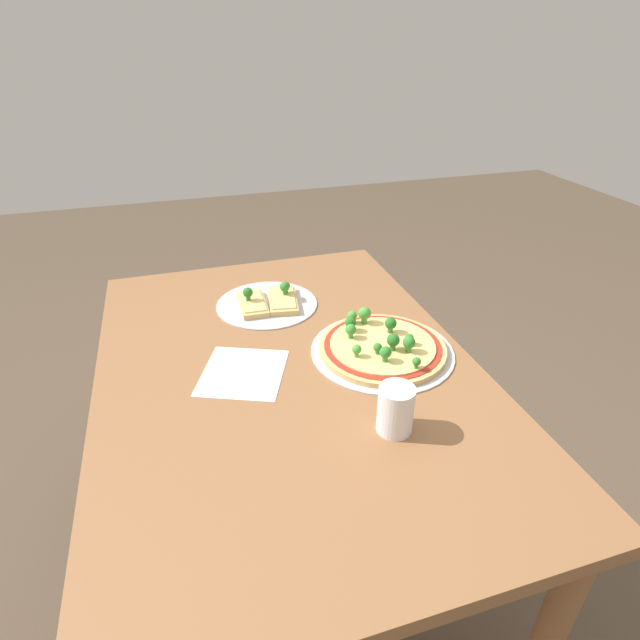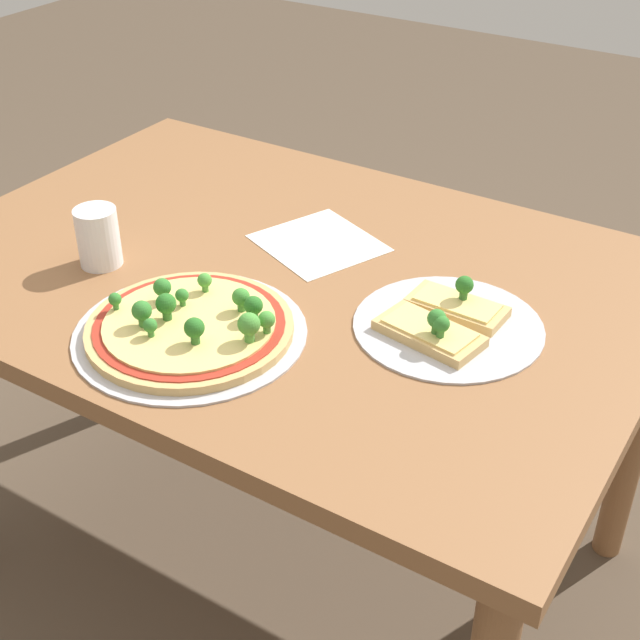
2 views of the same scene
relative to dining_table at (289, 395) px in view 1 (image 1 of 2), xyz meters
The scene contains 6 objects.
ground_plane 0.64m from the dining_table, ahead, with size 8.00×8.00×0.00m, color brown.
dining_table is the anchor object (origin of this frame).
pizza_tray_whole 0.27m from the dining_table, 88.93° to the left, with size 0.36×0.36×0.07m.
pizza_tray_slice 0.34m from the dining_table, behind, with size 0.30×0.30×0.06m.
drinking_cup 0.35m from the dining_table, 29.22° to the left, with size 0.07×0.07×0.11m, color white.
paper_menu 0.14m from the dining_table, 93.31° to the right, with size 0.20×0.19×0.00m, color white.
Camera 1 is at (0.97, -0.21, 1.44)m, focal length 28.00 mm.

